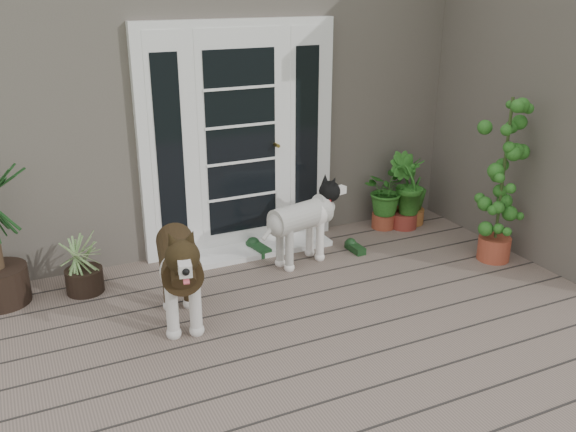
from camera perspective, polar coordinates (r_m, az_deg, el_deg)
name	(u,v)px	position (r m, az deg, el deg)	size (l,w,h in m)	color
deck	(382,358)	(4.59, 8.57, -12.77)	(6.20, 4.60, 0.12)	#6B5B4C
house_main	(193,72)	(7.78, -8.70, 12.89)	(7.40, 4.00, 3.10)	#665E54
door_unit	(240,139)	(5.87, -4.46, 7.04)	(1.90, 0.14, 2.15)	white
door_step	(250,250)	(6.03, -3.50, -3.11)	(1.60, 0.40, 0.05)	white
brindle_dog	(180,275)	(4.74, -9.88, -5.38)	(0.40, 0.94, 0.79)	#3A2915
white_dog	(301,229)	(5.69, 1.16, -1.20)	(0.34, 0.80, 0.67)	white
spider_plant	(82,262)	(5.45, -18.31, -3.99)	(0.52, 0.52, 0.55)	#80A263
herb_a	(384,200)	(6.59, 8.80, 1.47)	(0.49, 0.49, 0.62)	#255217
herb_b	(405,201)	(6.64, 10.69, 1.36)	(0.39, 0.39, 0.59)	#285B1A
herb_c	(411,198)	(6.79, 11.20, 1.67)	(0.37, 0.37, 0.57)	#1E631C
sapling	(503,179)	(5.92, 19.06, 3.22)	(0.46, 0.46, 1.58)	#2C621C
clog_left	(259,248)	(6.00, -2.71, -2.94)	(0.16, 0.34, 0.10)	#173A1B
clog_right	(355,247)	(6.06, 6.18, -2.86)	(0.13, 0.28, 0.09)	#153516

